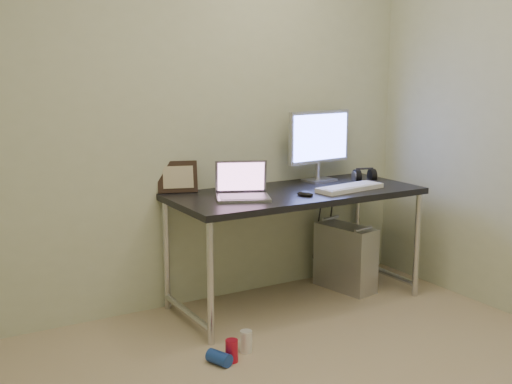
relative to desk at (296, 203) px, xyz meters
The scene contains 16 objects.
wall_back 0.97m from the desk, 152.85° to the left, with size 3.50×0.02×2.50m, color beige.
desk is the anchor object (origin of this frame).
tower_computer 0.63m from the desk, ahead, with size 0.27×0.46×0.48m.
cable_a 0.57m from the desk, 37.39° to the left, with size 0.01×0.01×0.70m, color black.
cable_b 0.64m from the desk, 30.23° to the left, with size 0.01×0.01×0.72m, color black.
can_red 1.14m from the desk, 143.81° to the right, with size 0.07×0.07×0.12m, color #B81129.
can_white 1.03m from the desk, 142.35° to the right, with size 0.07×0.07×0.12m, color white.
can_blue 1.20m from the desk, 146.40° to the right, with size 0.07×0.07×0.13m, color #1C3F9E.
laptop 0.42m from the desk, behind, with size 0.39×0.36×0.22m.
monitor 0.55m from the desk, 33.33° to the left, with size 0.52×0.17×0.49m.
keyboard 0.36m from the desk, 26.07° to the right, with size 0.48×0.15×0.03m, color white.
mouse_right 0.56m from the desk, 10.54° to the right, with size 0.07×0.11×0.04m, color black.
mouse_left 0.19m from the desk, 103.77° to the right, with size 0.07×0.11×0.04m, color black.
headphones 0.66m from the desk, ahead, with size 0.18×0.10×0.11m.
picture_frame 0.77m from the desk, 153.99° to the left, with size 0.25×0.03×0.20m, color black.
webcam 0.48m from the desk, 141.49° to the left, with size 0.05×0.04×0.13m.
Camera 1 is at (-1.56, -1.96, 1.53)m, focal length 45.00 mm.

